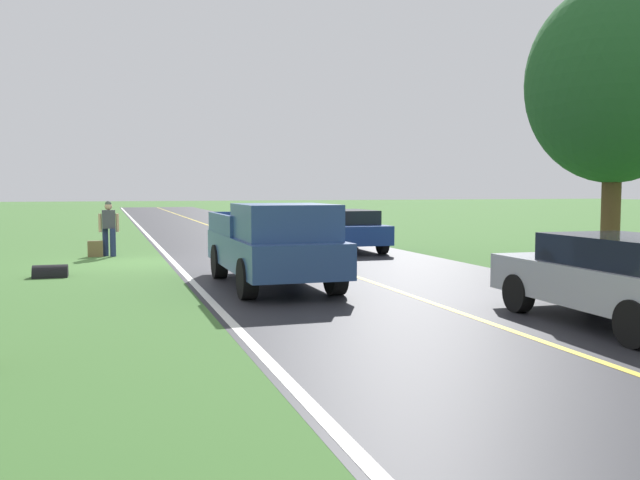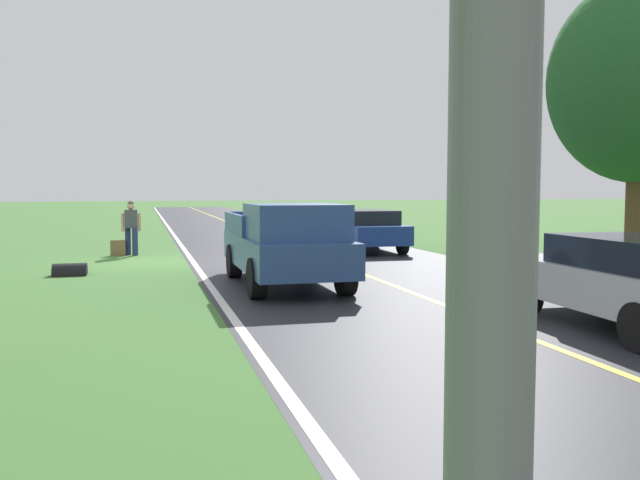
# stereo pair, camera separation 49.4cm
# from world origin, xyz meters

# --- Properties ---
(ground_plane) EXTENTS (200.00, 200.00, 0.00)m
(ground_plane) POSITION_xyz_m (0.00, 0.00, 0.00)
(ground_plane) COLOR #427033
(road_surface) EXTENTS (8.16, 120.00, 0.00)m
(road_surface) POSITION_xyz_m (-4.76, 0.00, 0.00)
(road_surface) COLOR #28282D
(road_surface) RESTS_ON ground
(lane_edge_line) EXTENTS (0.16, 117.60, 0.00)m
(lane_edge_line) POSITION_xyz_m (-0.87, 0.00, 0.01)
(lane_edge_line) COLOR silver
(lane_edge_line) RESTS_ON ground
(lane_centre_line) EXTENTS (0.14, 117.60, 0.00)m
(lane_centre_line) POSITION_xyz_m (-4.76, 0.00, 0.01)
(lane_centre_line) COLOR gold
(lane_centre_line) RESTS_ON ground
(hitchhiker_walking) EXTENTS (0.62, 0.51, 1.75)m
(hitchhiker_walking) POSITION_xyz_m (0.89, -2.22, 0.98)
(hitchhiker_walking) COLOR navy
(hitchhiker_walking) RESTS_ON ground
(suitcase_carried) EXTENTS (0.46, 0.20, 0.50)m
(suitcase_carried) POSITION_xyz_m (1.31, -2.13, 0.25)
(suitcase_carried) COLOR brown
(suitcase_carried) RESTS_ON ground
(pickup_truck_passing) EXTENTS (2.10, 5.40, 1.82)m
(pickup_truck_passing) POSITION_xyz_m (-2.47, 5.96, 0.97)
(pickup_truck_passing) COLOR #2D4C84
(pickup_truck_passing) RESTS_ON ground
(tree_far_side_near) EXTENTS (4.92, 4.92, 7.95)m
(tree_far_side_near) POSITION_xyz_m (-12.73, 4.28, 5.10)
(tree_far_side_near) COLOR brown
(tree_far_side_near) RESTS_ON ground
(sedan_near_oncoming) EXTENTS (1.97, 4.42, 1.41)m
(sedan_near_oncoming) POSITION_xyz_m (-6.81, -1.64, 0.75)
(sedan_near_oncoming) COLOR navy
(sedan_near_oncoming) RESTS_ON ground
(sedan_mid_oncoming) EXTENTS (2.01, 4.44, 1.41)m
(sedan_mid_oncoming) POSITION_xyz_m (-6.58, 11.62, 0.75)
(sedan_mid_oncoming) COLOR #B2B7C1
(sedan_mid_oncoming) RESTS_ON ground
(drainage_culvert) EXTENTS (0.80, 0.60, 0.60)m
(drainage_culvert) POSITION_xyz_m (2.29, 2.68, 0.00)
(drainage_culvert) COLOR black
(drainage_culvert) RESTS_ON ground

